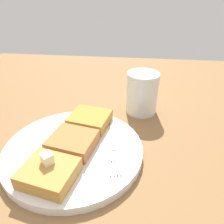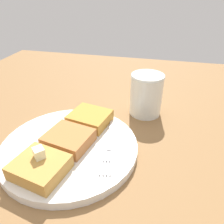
% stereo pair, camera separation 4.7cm
% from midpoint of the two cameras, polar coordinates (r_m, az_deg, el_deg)
% --- Properties ---
extents(table_surface, '(1.15, 1.15, 0.03)m').
position_cam_midpoint_polar(table_surface, '(0.46, -2.61, -9.08)').
color(table_surface, brown).
rests_on(table_surface, ground).
extents(plate, '(0.26, 0.26, 0.02)m').
position_cam_midpoint_polar(plate, '(0.43, -13.12, -9.70)').
color(plate, silver).
rests_on(plate, table_surface).
extents(toast_slice_left, '(0.09, 0.09, 0.02)m').
position_cam_midpoint_polar(toast_slice_left, '(0.37, -19.74, -14.91)').
color(toast_slice_left, '#B6833C').
rests_on(toast_slice_left, plate).
extents(toast_slice_middle, '(0.09, 0.09, 0.02)m').
position_cam_midpoint_polar(toast_slice_middle, '(0.42, -13.42, -7.74)').
color(toast_slice_middle, '#AF6C38').
rests_on(toast_slice_middle, plate).
extents(toast_slice_right, '(0.09, 0.09, 0.02)m').
position_cam_midpoint_polar(toast_slice_right, '(0.48, -8.63, -2.06)').
color(toast_slice_right, '#BB8334').
rests_on(toast_slice_right, plate).
extents(butter_pat_primary, '(0.02, 0.02, 0.02)m').
position_cam_midpoint_polar(butter_pat_primary, '(0.37, -20.18, -11.45)').
color(butter_pat_primary, '#F2F1C6').
rests_on(butter_pat_primary, toast_slice_left).
extents(fork, '(0.16, 0.04, 0.00)m').
position_cam_midpoint_polar(fork, '(0.42, -2.91, -9.29)').
color(fork, silver).
rests_on(fork, plate).
extents(syrup_jar, '(0.08, 0.08, 0.10)m').
position_cam_midpoint_polar(syrup_jar, '(0.54, 5.38, 4.45)').
color(syrup_jar, '#341205').
rests_on(syrup_jar, table_surface).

